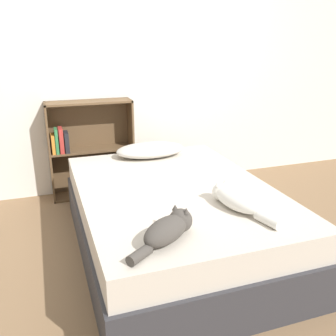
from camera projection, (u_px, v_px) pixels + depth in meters
ground_plane at (174, 248)px, 2.99m from camera, size 8.00×8.00×0.00m
wall_back at (126, 72)px, 3.91m from camera, size 8.00×0.06×2.50m
bed at (174, 219)px, 2.91m from camera, size 1.44×2.03×0.53m
pillow at (150, 150)px, 3.53m from camera, size 0.65×0.37×0.13m
cat_light at (237, 199)px, 2.44m from camera, size 0.27×0.57×0.15m
cat_dark at (169, 229)px, 2.06m from camera, size 0.45×0.36×0.16m
bookshelf at (88, 147)px, 3.90m from camera, size 0.86×0.26×1.00m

